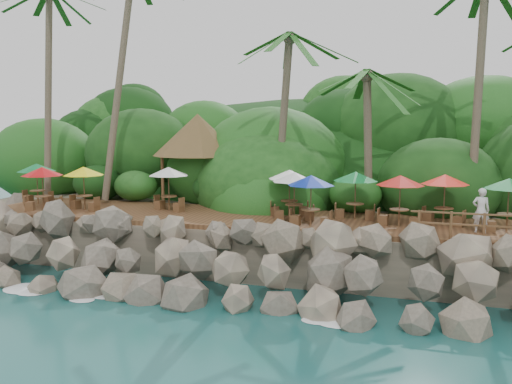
% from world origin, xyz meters
% --- Properties ---
extents(ground, '(140.00, 140.00, 0.00)m').
position_xyz_m(ground, '(0.00, 0.00, 0.00)').
color(ground, '#19514F').
rests_on(ground, ground).
extents(land_base, '(32.00, 25.20, 2.10)m').
position_xyz_m(land_base, '(0.00, 16.00, 1.05)').
color(land_base, gray).
rests_on(land_base, ground).
extents(jungle_hill, '(44.80, 28.00, 15.40)m').
position_xyz_m(jungle_hill, '(0.00, 23.50, 0.00)').
color(jungle_hill, '#143811').
rests_on(jungle_hill, ground).
extents(seawall, '(29.00, 4.00, 2.30)m').
position_xyz_m(seawall, '(0.00, 2.00, 1.15)').
color(seawall, gray).
rests_on(seawall, ground).
extents(terrace, '(26.00, 5.00, 0.20)m').
position_xyz_m(terrace, '(0.00, 6.00, 2.20)').
color(terrace, brown).
rests_on(terrace, land_base).
extents(jungle_foliage, '(44.00, 16.00, 12.00)m').
position_xyz_m(jungle_foliage, '(0.00, 15.00, 0.00)').
color(jungle_foliage, '#143811').
rests_on(jungle_foliage, ground).
extents(foam_line, '(25.20, 0.80, 0.06)m').
position_xyz_m(foam_line, '(0.00, 0.30, 0.03)').
color(foam_line, white).
rests_on(foam_line, ground).
extents(palms, '(31.06, 6.62, 13.42)m').
position_xyz_m(palms, '(0.93, 8.62, 11.78)').
color(palms, brown).
rests_on(palms, ground).
extents(palapa, '(4.76, 4.76, 4.60)m').
position_xyz_m(palapa, '(-4.42, 9.88, 5.79)').
color(palapa, brown).
rests_on(palapa, ground).
extents(dining_clusters, '(23.84, 4.01, 2.07)m').
position_xyz_m(dining_clusters, '(-0.03, 5.79, 4.02)').
color(dining_clusters, brown).
rests_on(dining_clusters, terrace).
extents(waiter, '(0.63, 0.41, 1.71)m').
position_xyz_m(waiter, '(9.15, 5.18, 3.16)').
color(waiter, silver).
rests_on(waiter, terrace).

